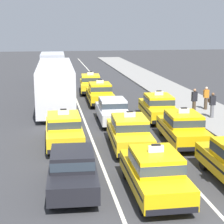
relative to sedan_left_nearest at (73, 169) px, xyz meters
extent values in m
plane|color=#353538|center=(3.05, -3.03, -0.85)|extent=(160.00, 160.00, 0.00)
cube|color=silver|center=(1.45, 16.97, -0.84)|extent=(0.14, 80.00, 0.01)
cube|color=silver|center=(4.65, 16.97, -0.84)|extent=(0.14, 80.00, 0.01)
cube|color=gray|center=(10.25, 11.97, -0.77)|extent=(4.00, 90.00, 0.15)
cylinder|color=black|center=(-0.64, 1.49, -0.53)|extent=(0.27, 0.65, 0.64)
cylinder|color=black|center=(0.80, 1.41, -0.53)|extent=(0.27, 0.65, 0.64)
cylinder|color=black|center=(-0.79, -1.35, -0.53)|extent=(0.27, 0.65, 0.64)
cylinder|color=black|center=(0.65, -1.42, -0.53)|extent=(0.27, 0.65, 0.64)
cube|color=black|center=(0.00, 0.03, -0.20)|extent=(1.98, 4.39, 0.66)
cube|color=black|center=(0.00, -0.07, 0.43)|extent=(1.66, 1.98, 0.60)
cube|color=#2D3842|center=(0.00, -0.07, 0.43)|extent=(1.68, 2.00, 0.33)
cylinder|color=black|center=(-0.81, 7.15, -0.53)|extent=(0.24, 0.64, 0.64)
cylinder|color=black|center=(0.66, 7.15, -0.53)|extent=(0.24, 0.64, 0.64)
cylinder|color=black|center=(-0.83, 4.09, -0.53)|extent=(0.24, 0.64, 0.64)
cylinder|color=black|center=(0.65, 4.09, -0.53)|extent=(0.24, 0.64, 0.64)
cube|color=yellow|center=(-0.08, 5.62, -0.18)|extent=(1.82, 4.51, 0.70)
cube|color=black|center=(-0.08, 5.62, -0.13)|extent=(1.84, 4.15, 0.10)
cube|color=yellow|center=(-0.08, 5.47, 0.49)|extent=(1.61, 2.11, 0.64)
cube|color=#2D3842|center=(-0.08, 5.47, 0.49)|extent=(1.63, 2.13, 0.35)
cube|color=white|center=(-0.08, 5.47, 0.93)|extent=(0.56, 0.12, 0.24)
cube|color=black|center=(-0.08, 5.47, 1.08)|extent=(0.32, 0.11, 0.06)
cube|color=black|center=(-0.07, 7.83, -0.43)|extent=(1.71, 0.15, 0.20)
cube|color=black|center=(-0.09, 3.41, -0.43)|extent=(1.71, 0.15, 0.20)
cylinder|color=black|center=(-1.20, 18.59, -0.53)|extent=(0.25, 0.64, 0.64)
cylinder|color=black|center=(0.80, 18.55, -0.53)|extent=(0.25, 0.64, 0.64)
cylinder|color=black|center=(-1.33, 11.87, -0.53)|extent=(0.25, 0.64, 0.64)
cylinder|color=black|center=(0.67, 11.83, -0.53)|extent=(0.25, 0.64, 0.64)
cube|color=silver|center=(-0.26, 15.21, 0.92)|extent=(2.73, 11.25, 2.90)
cube|color=#2D3842|center=(-0.26, 15.21, 1.17)|extent=(2.74, 10.80, 0.84)
cube|color=black|center=(-0.15, 20.76, 2.12)|extent=(2.13, 0.12, 0.36)
cylinder|color=black|center=(-1.19, 27.95, -0.53)|extent=(0.26, 0.65, 0.64)
cylinder|color=black|center=(0.71, 27.90, -0.53)|extent=(0.26, 0.65, 0.64)
cylinder|color=black|center=(-1.28, 24.05, -0.53)|extent=(0.26, 0.65, 0.64)
cylinder|color=black|center=(0.62, 24.01, -0.53)|extent=(0.26, 0.65, 0.64)
cube|color=#194C8C|center=(-0.21, 28.91, 0.52)|extent=(2.15, 2.25, 2.10)
cube|color=#2D3842|center=(-0.19, 29.98, 0.82)|extent=(1.93, 0.11, 0.76)
cube|color=#B2B7C1|center=(-0.29, 25.65, 1.07)|extent=(2.42, 5.25, 2.70)
cylinder|color=black|center=(2.22, 0.72, -0.53)|extent=(0.25, 0.64, 0.64)
cylinder|color=black|center=(3.70, 0.70, -0.53)|extent=(0.25, 0.64, 0.64)
cylinder|color=black|center=(2.18, -2.34, -0.53)|extent=(0.25, 0.64, 0.64)
cylinder|color=black|center=(3.65, -2.36, -0.53)|extent=(0.25, 0.64, 0.64)
cube|color=yellow|center=(2.94, -0.82, -0.18)|extent=(1.87, 4.53, 0.70)
cube|color=black|center=(2.94, -0.82, -0.13)|extent=(1.88, 4.17, 0.10)
cube|color=yellow|center=(2.93, -0.97, 0.49)|extent=(1.63, 2.12, 0.64)
cube|color=#2D3842|center=(2.93, -0.97, 0.49)|extent=(1.65, 2.14, 0.35)
cube|color=white|center=(2.93, -0.97, 0.93)|extent=(0.56, 0.13, 0.24)
cube|color=black|center=(2.93, -0.97, 1.08)|extent=(0.32, 0.11, 0.06)
cube|color=black|center=(2.97, 1.39, -0.43)|extent=(1.71, 0.17, 0.20)
cube|color=black|center=(2.90, -3.03, -0.43)|extent=(1.71, 0.17, 0.20)
cylinder|color=black|center=(2.47, 6.13, -0.53)|extent=(0.27, 0.65, 0.64)
cylinder|color=black|center=(3.94, 6.06, -0.53)|extent=(0.27, 0.65, 0.64)
cylinder|color=black|center=(2.31, 3.08, -0.53)|extent=(0.27, 0.65, 0.64)
cylinder|color=black|center=(3.79, 3.00, -0.53)|extent=(0.27, 0.65, 0.64)
cube|color=yellow|center=(3.13, 4.57, -0.18)|extent=(2.02, 4.59, 0.70)
cube|color=black|center=(3.13, 4.57, -0.13)|extent=(2.03, 4.23, 0.10)
cube|color=yellow|center=(3.12, 4.42, 0.49)|extent=(1.70, 2.18, 0.64)
cube|color=#2D3842|center=(3.12, 4.42, 0.49)|extent=(1.72, 2.20, 0.35)
cube|color=white|center=(3.12, 4.42, 0.93)|extent=(0.57, 0.15, 0.24)
cube|color=black|center=(3.12, 4.42, 1.08)|extent=(0.33, 0.13, 0.06)
cube|color=black|center=(3.24, 6.78, -0.43)|extent=(1.71, 0.23, 0.20)
cube|color=black|center=(3.02, 2.36, -0.43)|extent=(1.71, 0.23, 0.20)
cylinder|color=black|center=(2.46, 11.18, -0.53)|extent=(0.26, 0.65, 0.64)
cylinder|color=black|center=(3.90, 11.14, -0.53)|extent=(0.26, 0.65, 0.64)
cylinder|color=black|center=(2.39, 8.34, -0.53)|extent=(0.26, 0.65, 0.64)
cylinder|color=black|center=(3.83, 8.31, -0.53)|extent=(0.26, 0.65, 0.64)
cube|color=silver|center=(3.14, 9.74, -0.20)|extent=(1.86, 4.34, 0.66)
cube|color=silver|center=(3.14, 9.64, 0.43)|extent=(1.60, 1.94, 0.60)
cube|color=#2D3842|center=(3.14, 9.64, 0.43)|extent=(1.63, 1.96, 0.33)
cylinder|color=black|center=(2.45, 17.34, -0.53)|extent=(0.26, 0.65, 0.64)
cylinder|color=black|center=(3.93, 17.31, -0.53)|extent=(0.26, 0.65, 0.64)
cylinder|color=black|center=(2.38, 14.28, -0.53)|extent=(0.26, 0.65, 0.64)
cylinder|color=black|center=(3.85, 14.25, -0.53)|extent=(0.26, 0.65, 0.64)
cube|color=yellow|center=(3.15, 15.80, -0.18)|extent=(1.91, 4.54, 0.70)
cube|color=black|center=(3.15, 15.80, -0.13)|extent=(1.92, 4.18, 0.10)
cube|color=yellow|center=(3.15, 15.65, 0.49)|extent=(1.65, 2.14, 0.64)
cube|color=#2D3842|center=(3.15, 15.65, 0.49)|extent=(1.67, 2.16, 0.35)
cube|color=white|center=(3.15, 15.65, 0.93)|extent=(0.56, 0.13, 0.24)
cube|color=black|center=(3.15, 15.65, 1.08)|extent=(0.32, 0.12, 0.06)
cube|color=black|center=(3.21, 18.00, -0.43)|extent=(1.71, 0.18, 0.20)
cube|color=black|center=(3.10, 13.59, -0.43)|extent=(1.71, 0.18, 0.20)
cylinder|color=black|center=(2.36, 22.49, -0.53)|extent=(0.28, 0.66, 0.64)
cylinder|color=black|center=(3.83, 22.38, -0.53)|extent=(0.28, 0.66, 0.64)
cylinder|color=black|center=(2.15, 19.43, -0.53)|extent=(0.28, 0.66, 0.64)
cylinder|color=black|center=(3.62, 19.33, -0.53)|extent=(0.28, 0.66, 0.64)
cube|color=yellow|center=(2.99, 20.91, -0.18)|extent=(2.11, 4.61, 0.70)
cube|color=black|center=(2.99, 20.91, -0.13)|extent=(2.10, 4.26, 0.10)
cube|color=yellow|center=(2.98, 20.76, 0.49)|extent=(1.74, 2.21, 0.64)
cube|color=#2D3842|center=(2.98, 20.76, 0.49)|extent=(1.76, 2.23, 0.35)
cube|color=white|center=(2.98, 20.76, 0.93)|extent=(0.57, 0.16, 0.24)
cube|color=black|center=(2.98, 20.76, 1.08)|extent=(0.33, 0.13, 0.06)
cube|color=black|center=(3.14, 23.11, -0.43)|extent=(1.72, 0.26, 0.20)
cube|color=black|center=(2.84, 18.70, -0.43)|extent=(1.72, 0.26, 0.20)
cylinder|color=black|center=(5.73, 1.19, -0.53)|extent=(0.25, 0.64, 0.64)
cube|color=black|center=(6.47, 1.86, -0.43)|extent=(1.71, 0.17, 0.20)
cylinder|color=black|center=(5.42, 6.52, -0.53)|extent=(0.28, 0.65, 0.64)
cylinder|color=black|center=(6.89, 6.42, -0.53)|extent=(0.28, 0.65, 0.64)
cylinder|color=black|center=(5.21, 3.46, -0.53)|extent=(0.28, 0.65, 0.64)
cylinder|color=black|center=(6.69, 3.36, -0.53)|extent=(0.28, 0.65, 0.64)
cube|color=yellow|center=(6.05, 4.94, -0.18)|extent=(2.10, 4.61, 0.70)
cube|color=black|center=(6.05, 4.94, -0.13)|extent=(2.10, 4.25, 0.10)
cube|color=yellow|center=(6.04, 4.79, 0.49)|extent=(1.74, 2.20, 0.64)
cube|color=#2D3842|center=(6.04, 4.79, 0.49)|extent=(1.76, 2.22, 0.35)
cube|color=white|center=(6.04, 4.79, 0.93)|extent=(0.57, 0.16, 0.24)
cube|color=black|center=(6.04, 4.79, 1.08)|extent=(0.33, 0.13, 0.06)
cube|color=black|center=(6.20, 7.15, -0.43)|extent=(1.72, 0.26, 0.20)
cube|color=black|center=(5.90, 2.74, -0.43)|extent=(1.72, 0.26, 0.20)
cylinder|color=black|center=(5.57, 11.69, -0.53)|extent=(0.28, 0.65, 0.64)
cylinder|color=black|center=(7.05, 11.60, -0.53)|extent=(0.28, 0.65, 0.64)
cylinder|color=black|center=(5.39, 8.63, -0.53)|extent=(0.28, 0.65, 0.64)
cylinder|color=black|center=(6.87, 8.54, -0.53)|extent=(0.28, 0.65, 0.64)
cube|color=yellow|center=(6.22, 10.11, -0.18)|extent=(2.06, 4.60, 0.70)
cube|color=black|center=(6.22, 10.11, -0.13)|extent=(2.06, 4.24, 0.10)
cube|color=yellow|center=(6.21, 9.97, 0.49)|extent=(1.72, 2.19, 0.64)
cube|color=#2D3842|center=(6.21, 9.97, 0.49)|extent=(1.74, 2.21, 0.35)
cube|color=white|center=(6.21, 9.97, 0.93)|extent=(0.57, 0.15, 0.24)
cube|color=black|center=(6.21, 9.97, 1.08)|extent=(0.33, 0.13, 0.06)
cube|color=black|center=(6.35, 12.32, -0.43)|extent=(1.72, 0.24, 0.20)
cube|color=black|center=(6.09, 7.91, -0.43)|extent=(1.72, 0.24, 0.20)
cylinder|color=#473828|center=(8.91, 10.66, -0.25)|extent=(0.24, 0.24, 0.89)
cube|color=black|center=(8.91, 10.66, 0.51)|extent=(0.36, 0.22, 0.64)
sphere|color=#9E7051|center=(8.91, 10.66, 0.94)|extent=(0.20, 0.20, 0.20)
cylinder|color=#473828|center=(10.28, 11.92, -0.27)|extent=(0.24, 0.24, 0.86)
cube|color=orange|center=(10.28, 11.92, 0.44)|extent=(0.36, 0.22, 0.57)
sphere|color=beige|center=(10.28, 11.92, 0.84)|extent=(0.20, 0.20, 0.20)
cube|color=brown|center=(10.52, 11.92, -0.05)|extent=(0.10, 0.20, 0.28)
cylinder|color=slate|center=(9.69, 9.48, -0.28)|extent=(0.24, 0.24, 0.84)
cube|color=black|center=(9.69, 9.48, 0.44)|extent=(0.36, 0.22, 0.61)
sphere|color=brown|center=(9.69, 9.48, 0.86)|extent=(0.20, 0.20, 0.20)
camera|label=1|loc=(-0.77, -13.70, 5.30)|focal=62.00mm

